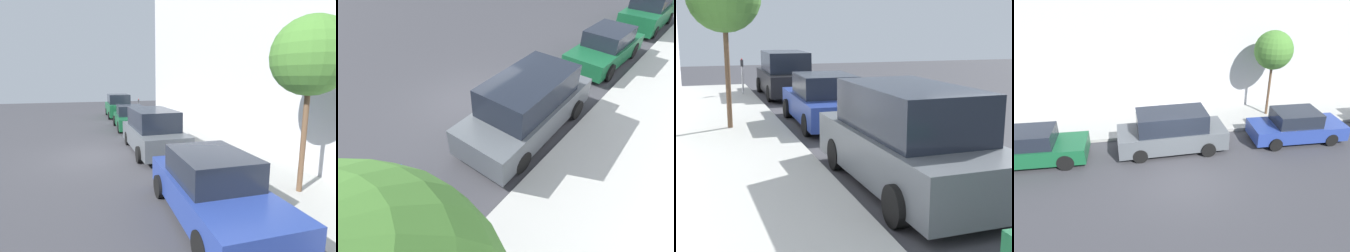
{
  "view_description": "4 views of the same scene",
  "coord_description": "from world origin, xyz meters",
  "views": [
    {
      "loc": [
        -0.42,
        -11.05,
        3.14
      ],
      "look_at": [
        3.2,
        0.79,
        1.0
      ],
      "focal_mm": 28.0,
      "sensor_mm": 36.0,
      "label": 1
    },
    {
      "loc": [
        5.9,
        -5.29,
        5.57
      ],
      "look_at": [
        2.44,
        -1.11,
        1.0
      ],
      "focal_mm": 28.0,
      "sensor_mm": 36.0,
      "label": 2
    },
    {
      "loc": [
        5.9,
        7.6,
        2.89
      ],
      "look_at": [
        3.15,
        -0.96,
        1.0
      ],
      "focal_mm": 50.0,
      "sensor_mm": 36.0,
      "label": 3
    },
    {
      "loc": [
        -10.83,
        1.91,
        7.86
      ],
      "look_at": [
        2.6,
        -0.38,
        1.0
      ],
      "focal_mm": 35.0,
      "sensor_mm": 36.0,
      "label": 4
    }
  ],
  "objects": [
    {
      "name": "parked_sedan_fourth",
      "position": [
        2.19,
        6.2,
        0.72
      ],
      "size": [
        1.92,
        4.54,
        1.54
      ],
      "color": "#14512D",
      "rests_on": "ground_plane"
    },
    {
      "name": "sidewalk",
      "position": [
        5.0,
        0.0,
        0.07
      ],
      "size": [
        3.0,
        32.0,
        0.15
      ],
      "color": "#9E9E99",
      "rests_on": "ground_plane"
    },
    {
      "name": "ground_plane",
      "position": [
        0.0,
        0.0,
        0.0
      ],
      "size": [
        60.0,
        60.0,
        0.0
      ],
      "primitive_type": "plane",
      "color": "#38383D"
    },
    {
      "name": "parked_minivan_third",
      "position": [
        2.28,
        0.15,
        0.92
      ],
      "size": [
        2.04,
        4.95,
        1.9
      ],
      "color": "#4C5156",
      "rests_on": "ground_plane"
    },
    {
      "name": "parked_suv_fifth",
      "position": [
        2.16,
        12.25,
        0.93
      ],
      "size": [
        2.08,
        4.82,
        1.98
      ],
      "color": "#14512D",
      "rests_on": "ground_plane"
    }
  ]
}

